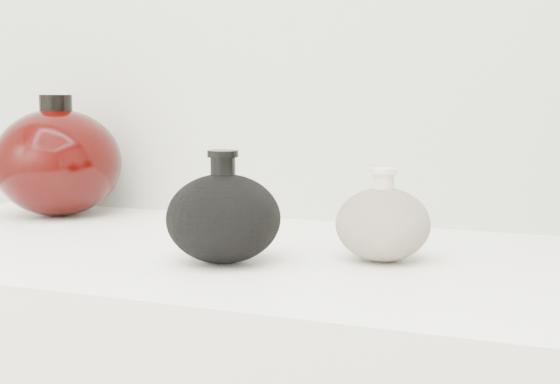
% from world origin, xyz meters
% --- Properties ---
extents(black_gourd_vase, '(0.15, 0.15, 0.13)m').
position_xyz_m(black_gourd_vase, '(-0.02, 0.88, 0.95)').
color(black_gourd_vase, black).
rests_on(black_gourd_vase, display_counter).
extents(cream_gourd_vase, '(0.13, 0.13, 0.11)m').
position_xyz_m(cream_gourd_vase, '(0.14, 0.96, 0.94)').
color(cream_gourd_vase, beige).
rests_on(cream_gourd_vase, display_counter).
extents(left_round_pot, '(0.26, 0.26, 0.19)m').
position_xyz_m(left_round_pot, '(-0.42, 1.09, 0.99)').
color(left_round_pot, black).
rests_on(left_round_pot, display_counter).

